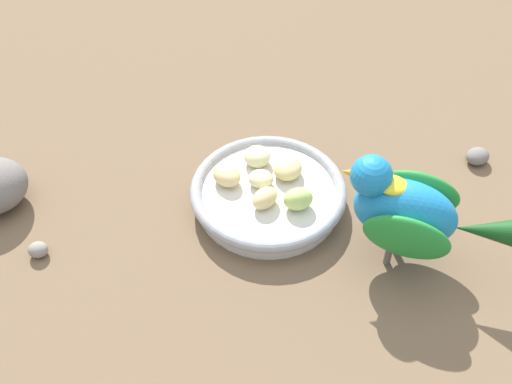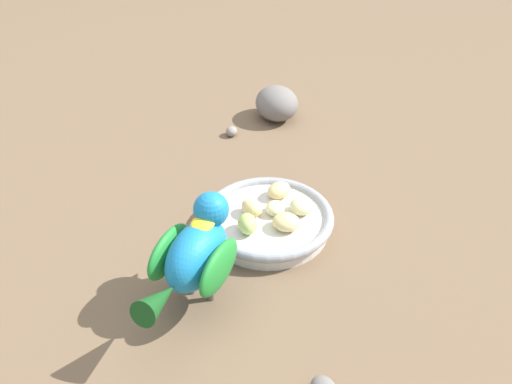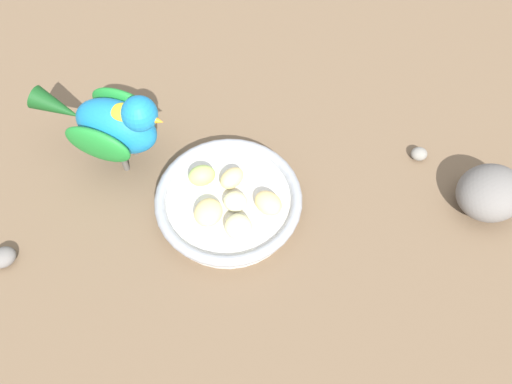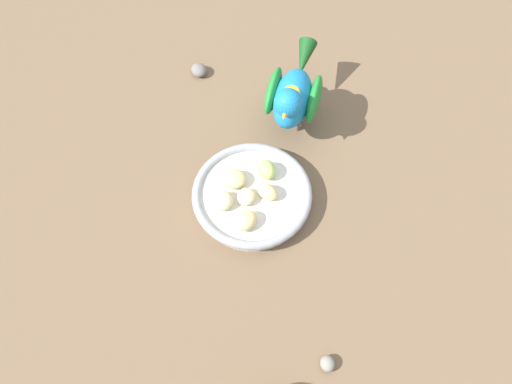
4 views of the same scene
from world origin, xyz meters
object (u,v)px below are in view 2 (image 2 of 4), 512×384
feeding_bowl (268,220)px  apple_piece_2 (286,222)px  apple_piece_1 (252,208)px  apple_piece_0 (275,208)px  apple_piece_4 (279,190)px  parrot (195,254)px  pebble_1 (232,131)px  apple_piece_5 (247,224)px  rock_large (277,103)px  apple_piece_3 (301,206)px

feeding_bowl → apple_piece_2: size_ratio=4.85×
apple_piece_1 → apple_piece_2: same height
apple_piece_0 → apple_piece_4: bearing=60.6°
parrot → pebble_1: parrot is taller
apple_piece_0 → apple_piece_5: (-0.05, -0.02, 0.00)m
apple_piece_4 → feeding_bowl: bearing=-129.5°
apple_piece_4 → parrot: size_ratio=0.24×
apple_piece_1 → parrot: 0.17m
parrot → apple_piece_1: bearing=-0.5°
feeding_bowl → parrot: (-0.13, -0.10, 0.06)m
rock_large → apple_piece_0: bearing=-112.4°
apple_piece_3 → pebble_1: size_ratio=1.50×
apple_piece_3 → pebble_1: 0.28m
apple_piece_5 → parrot: 0.13m
apple_piece_0 → apple_piece_1: 0.03m
apple_piece_0 → apple_piece_5: 0.06m
apple_piece_5 → pebble_1: 0.31m
apple_piece_0 → apple_piece_5: apple_piece_5 is taller
apple_piece_3 → rock_large: (0.09, 0.32, -0.00)m
parrot → rock_large: 0.49m
apple_piece_1 → apple_piece_2: bearing=-54.2°
apple_piece_5 → feeding_bowl: bearing=27.5°
parrot → rock_large: bearing=10.8°
apple_piece_2 → apple_piece_0: bearing=92.3°
apple_piece_1 → pebble_1: (0.06, 0.26, -0.03)m
apple_piece_4 → apple_piece_0: bearing=-119.4°
apple_piece_4 → apple_piece_2: bearing=-104.5°
apple_piece_3 → parrot: size_ratio=0.21×
apple_piece_0 → rock_large: bearing=67.6°
rock_large → apple_piece_2: bearing=-109.9°
feeding_bowl → pebble_1: bearing=82.5°
feeding_bowl → apple_piece_4: (0.03, 0.04, 0.02)m
apple_piece_2 → rock_large: size_ratio=0.45×
apple_piece_0 → pebble_1: 0.27m
apple_piece_0 → pebble_1: bearing=85.1°
apple_piece_0 → apple_piece_3: (0.04, -0.01, 0.00)m
apple_piece_2 → parrot: bearing=-155.5°
apple_piece_5 → apple_piece_1: bearing=60.2°
parrot → apple_piece_5: bearing=-5.3°
apple_piece_3 → parrot: (-0.18, -0.09, 0.04)m
apple_piece_0 → pebble_1: (0.02, 0.27, -0.02)m
apple_piece_0 → apple_piece_2: bearing=-87.7°
apple_piece_3 → rock_large: rock_large is taller
apple_piece_2 → rock_large: bearing=70.1°
apple_piece_4 → rock_large: 0.29m
apple_piece_1 → apple_piece_3: (0.07, -0.02, -0.00)m
apple_piece_0 → apple_piece_4: 0.04m
apple_piece_5 → pebble_1: size_ratio=1.55×
apple_piece_2 → rock_large: 0.36m
apple_piece_3 → apple_piece_4: same height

